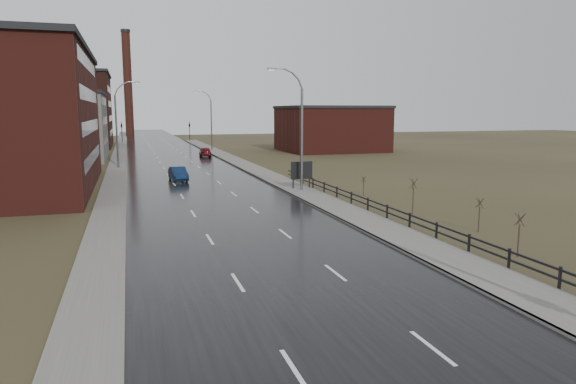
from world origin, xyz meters
TOP-DOWN VIEW (x-y plane):
  - road at (0.00, 60.00)m, footprint 14.00×300.00m
  - sidewalk_right at (8.60, 35.00)m, footprint 3.20×180.00m
  - curb_right at (7.08, 35.00)m, footprint 0.16×180.00m
  - sidewalk_left at (-8.20, 60.00)m, footprint 2.40×260.00m
  - warehouse_mid at (-17.99, 78.00)m, footprint 16.32×20.40m
  - warehouse_far at (-22.99, 108.00)m, footprint 26.52×24.48m
  - building_right at (30.30, 82.00)m, footprint 18.36×16.32m
  - smokestack at (-6.00, 150.00)m, footprint 2.70×2.70m
  - streetlight_right_mid at (8.50, 36.00)m, footprint 3.36×0.28m
  - streetlight_left at (-7.70, 62.00)m, footprint 3.36×0.28m
  - streetlight_right_far at (8.50, 90.00)m, footprint 3.36×0.28m
  - guardrail at (10.30, 18.31)m, footprint 0.10×53.05m
  - shrub_c at (12.42, 11.83)m, footprint 0.55×0.58m
  - shrub_d at (14.03, 17.08)m, footprint 0.52×0.54m
  - shrub_e at (12.99, 23.15)m, footprint 0.63×0.67m
  - shrub_f at (13.24, 31.93)m, footprint 0.42×0.44m
  - billboard at (9.10, 36.92)m, footprint 2.16×0.17m
  - traffic_light_left at (-8.00, 120.00)m, footprint 0.58×2.73m
  - traffic_light_right at (8.00, 120.00)m, footprint 0.58×2.73m
  - car_near at (-1.61, 46.79)m, footprint 1.87×4.59m
  - car_far at (5.50, 76.06)m, footprint 2.31×4.84m

SIDE VIEW (x-z plane):
  - road at x=0.00m, z-range 0.00..0.06m
  - sidewalk_left at x=-8.20m, z-range 0.00..0.12m
  - sidewalk_right at x=8.60m, z-range 0.00..0.18m
  - curb_right at x=7.08m, z-range 0.00..0.18m
  - guardrail at x=10.30m, z-range 0.16..1.26m
  - car_near at x=-1.61m, z-range 0.00..1.48m
  - car_far at x=5.50m, z-range 0.00..1.60m
  - shrub_f at x=13.24m, z-range 0.05..1.81m
  - shrub_d at x=14.03m, z-range 0.07..2.24m
  - shrub_c at x=12.42m, z-range 0.07..2.38m
  - shrub_e at x=12.99m, z-range 0.08..2.77m
  - billboard at x=9.10m, z-range 0.44..3.18m
  - building_right at x=30.30m, z-range 0.01..8.51m
  - traffic_light_left at x=-8.00m, z-range 1.95..7.25m
  - traffic_light_right at x=8.00m, z-range 1.95..7.25m
  - warehouse_mid at x=-17.99m, z-range 0.01..10.51m
  - streetlight_right_mid at x=8.50m, z-range 0.16..11.51m
  - streetlight_left at x=-7.70m, z-range 0.16..11.51m
  - streetlight_right_far at x=8.50m, z-range 0.16..11.51m
  - warehouse_far at x=-22.99m, z-range 0.01..15.51m
  - smokestack at x=-6.00m, z-range 0.15..30.85m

